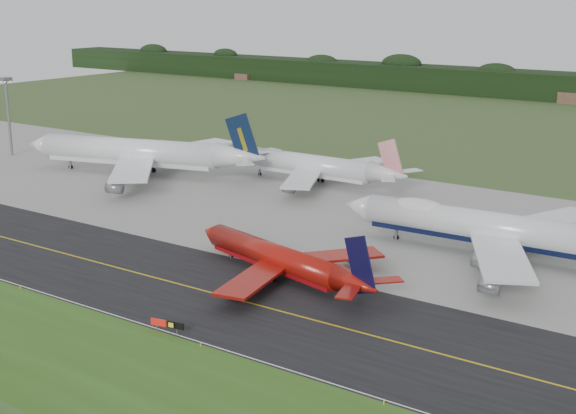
{
  "coord_description": "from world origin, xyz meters",
  "views": [
    {
      "loc": [
        73.02,
        -96.63,
        46.55
      ],
      "look_at": [
        -9.2,
        22.0,
        8.21
      ],
      "focal_mm": 50.0,
      "sensor_mm": 36.0,
      "label": 1
    }
  ],
  "objects_px": {
    "jet_ba_747": "(494,229)",
    "taxiway_sign": "(167,324)",
    "jet_navy_gold": "(143,153)",
    "jet_red_737": "(283,260)",
    "jet_star_tail": "(314,166)",
    "floodlight_mast": "(7,102)"
  },
  "relations": [
    {
      "from": "jet_star_tail",
      "to": "jet_navy_gold",
      "type": "bearing_deg",
      "value": -158.68
    },
    {
      "from": "jet_red_737",
      "to": "jet_ba_747",
      "type": "bearing_deg",
      "value": 51.37
    },
    {
      "from": "jet_navy_gold",
      "to": "floodlight_mast",
      "type": "distance_m",
      "value": 53.04
    },
    {
      "from": "jet_navy_gold",
      "to": "jet_ba_747",
      "type": "bearing_deg",
      "value": -7.48
    },
    {
      "from": "jet_red_737",
      "to": "jet_star_tail",
      "type": "xyz_separation_m",
      "value": [
        -33.51,
        61.48,
        1.39
      ]
    },
    {
      "from": "jet_red_737",
      "to": "taxiway_sign",
      "type": "distance_m",
      "value": 27.91
    },
    {
      "from": "jet_red_737",
      "to": "jet_star_tail",
      "type": "bearing_deg",
      "value": 118.59
    },
    {
      "from": "jet_navy_gold",
      "to": "taxiway_sign",
      "type": "distance_m",
      "value": 105.16
    },
    {
      "from": "jet_ba_747",
      "to": "taxiway_sign",
      "type": "relative_size",
      "value": 11.86
    },
    {
      "from": "jet_navy_gold",
      "to": "floodlight_mast",
      "type": "xyz_separation_m",
      "value": [
        -52.01,
        -2.86,
        10.04
      ]
    },
    {
      "from": "jet_red_737",
      "to": "floodlight_mast",
      "type": "distance_m",
      "value": 135.76
    },
    {
      "from": "jet_star_tail",
      "to": "floodlight_mast",
      "type": "xyz_separation_m",
      "value": [
        -95.02,
        -19.65,
        11.29
      ]
    },
    {
      "from": "jet_navy_gold",
      "to": "taxiway_sign",
      "type": "bearing_deg",
      "value": -43.66
    },
    {
      "from": "jet_red_737",
      "to": "jet_navy_gold",
      "type": "relative_size",
      "value": 0.63
    },
    {
      "from": "jet_red_737",
      "to": "floodlight_mast",
      "type": "relative_size",
      "value": 1.87
    },
    {
      "from": "jet_ba_747",
      "to": "jet_navy_gold",
      "type": "distance_m",
      "value": 102.45
    },
    {
      "from": "jet_navy_gold",
      "to": "jet_star_tail",
      "type": "bearing_deg",
      "value": 21.32
    },
    {
      "from": "jet_red_737",
      "to": "jet_star_tail",
      "type": "height_order",
      "value": "jet_star_tail"
    },
    {
      "from": "jet_star_tail",
      "to": "taxiway_sign",
      "type": "xyz_separation_m",
      "value": [
        32.99,
        -89.31,
        -3.39
      ]
    },
    {
      "from": "jet_ba_747",
      "to": "jet_red_737",
      "type": "relative_size",
      "value": 1.45
    },
    {
      "from": "jet_navy_gold",
      "to": "taxiway_sign",
      "type": "height_order",
      "value": "jet_navy_gold"
    },
    {
      "from": "jet_ba_747",
      "to": "jet_star_tail",
      "type": "xyz_separation_m",
      "value": [
        -58.57,
        30.12,
        -0.73
      ]
    }
  ]
}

